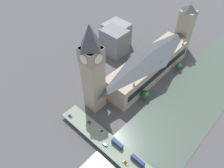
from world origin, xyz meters
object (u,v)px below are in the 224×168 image
object	(u,v)px
clock_tower	(92,68)
car_southbound_lead	(105,145)
car_northbound_lead	(125,163)
double_decker_bus_lead	(138,161)
car_southbound_tail	(89,122)
road_bridge	(133,165)
parliament_hall	(149,65)
car_northbound_tail	(102,131)
car_southbound_mid	(70,116)
victoria_tower	(185,28)
double_decker_bus_mid	(117,144)

from	to	relation	value
clock_tower	car_southbound_lead	size ratio (longest dim) A/B	18.06
car_northbound_lead	double_decker_bus_lead	bearing A→B (deg)	-132.04
clock_tower	car_southbound_tail	world-z (taller)	clock_tower
clock_tower	road_bridge	size ratio (longest dim) A/B	0.58
parliament_hall	car_southbound_tail	world-z (taller)	parliament_hall
parliament_hall	clock_tower	xyz separation A→B (m)	(11.68, 63.36, 29.19)
car_northbound_tail	car_southbound_mid	size ratio (longest dim) A/B	1.11
car_southbound_tail	parliament_hall	bearing A→B (deg)	-89.04
parliament_hall	victoria_tower	world-z (taller)	victoria_tower
road_bridge	double_decker_bus_mid	bearing A→B (deg)	-10.08
car_northbound_tail	car_southbound_mid	world-z (taller)	car_northbound_tail
victoria_tower	car_southbound_mid	xyz separation A→B (m)	(15.21, 152.93, -21.49)
double_decker_bus_lead	car_northbound_tail	bearing A→B (deg)	-0.92
parliament_hall	victoria_tower	size ratio (longest dim) A/B	1.81
road_bridge	car_southbound_tail	size ratio (longest dim) A/B	34.69
car_northbound_lead	car_southbound_lead	size ratio (longest dim) A/B	0.97
road_bridge	car_northbound_lead	size ratio (longest dim) A/B	32.28
double_decker_bus_mid	car_southbound_lead	xyz separation A→B (m)	(7.03, 5.90, -1.91)
parliament_hall	car_southbound_lead	size ratio (longest dim) A/B	23.15
car_southbound_lead	car_northbound_lead	bearing A→B (deg)	178.78
double_decker_bus_lead	car_northbound_lead	size ratio (longest dim) A/B	2.52
parliament_hall	car_northbound_tail	bearing A→B (deg)	100.20
double_decker_bus_mid	car_southbound_tail	distance (m)	30.50
clock_tower	double_decker_bus_lead	size ratio (longest dim) A/B	7.36
victoria_tower	car_southbound_tail	distance (m)	147.84
victoria_tower	car_northbound_lead	bearing A→B (deg)	106.55
victoria_tower	car_southbound_tail	size ratio (longest dim) A/B	14.12
victoria_tower	car_northbound_tail	size ratio (longest dim) A/B	13.09
road_bridge	car_northbound_lead	distance (m)	5.58
car_southbound_mid	clock_tower	bearing A→B (deg)	-97.83
car_northbound_lead	car_southbound_tail	xyz separation A→B (m)	(43.85, -6.15, -0.11)
car_southbound_lead	car_southbound_mid	world-z (taller)	car_southbound_lead
clock_tower	victoria_tower	xyz separation A→B (m)	(-11.63, -126.88, -16.72)
double_decker_bus_lead	car_southbound_mid	distance (m)	66.69
victoria_tower	car_southbound_tail	bearing A→B (deg)	90.57
road_bridge	car_southbound_mid	xyz separation A→B (m)	(64.76, 3.72, 1.61)
double_decker_bus_lead	victoria_tower	bearing A→B (deg)	-70.71
car_northbound_lead	car_northbound_tail	xyz separation A→B (m)	(30.50, -7.01, -0.08)
car_northbound_tail	double_decker_bus_mid	bearing A→B (deg)	177.74
clock_tower	car_southbound_tail	bearing A→B (deg)	124.01
double_decker_bus_lead	road_bridge	bearing A→B (deg)	64.57
parliament_hall	car_northbound_tail	xyz separation A→B (m)	(-14.74, 81.88, -9.01)
clock_tower	road_bridge	world-z (taller)	clock_tower
road_bridge	car_southbound_lead	bearing A→B (deg)	6.37
car_northbound_tail	car_southbound_tail	distance (m)	13.38
car_northbound_lead	car_northbound_tail	distance (m)	31.30
parliament_hall	road_bridge	world-z (taller)	parliament_hall
car_northbound_tail	car_southbound_lead	world-z (taller)	car_southbound_lead
double_decker_bus_lead	double_decker_bus_mid	world-z (taller)	double_decker_bus_mid
parliament_hall	road_bridge	size ratio (longest dim) A/B	0.74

